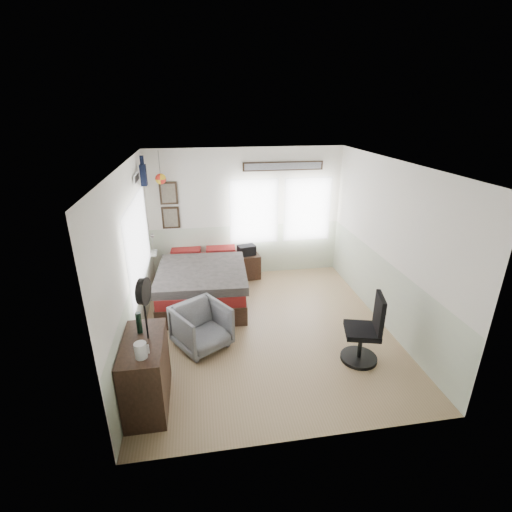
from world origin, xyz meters
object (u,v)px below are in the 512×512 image
at_px(bed, 203,282).
at_px(task_chair, 366,335).
at_px(armchair, 202,327).
at_px(dresser, 146,373).
at_px(nightstand, 247,266).

relative_size(bed, task_chair, 2.15).
bearing_deg(task_chair, armchair, 177.80).
bearing_deg(dresser, task_chair, 6.87).
bearing_deg(nightstand, bed, -146.83).
distance_m(dresser, armchair, 1.28).
xyz_separation_m(bed, dresser, (-0.75, -2.63, 0.11)).
bearing_deg(dresser, nightstand, 63.54).
xyz_separation_m(dresser, armchair, (0.69, 1.08, -0.11)).
distance_m(bed, armchair, 1.55).
height_order(bed, dresser, dresser).
height_order(nightstand, task_chair, task_chair).
bearing_deg(task_chair, bed, 149.67).
xyz_separation_m(dresser, task_chair, (2.99, 0.36, -0.02)).
bearing_deg(bed, armchair, -89.12).
relative_size(bed, dresser, 2.27).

